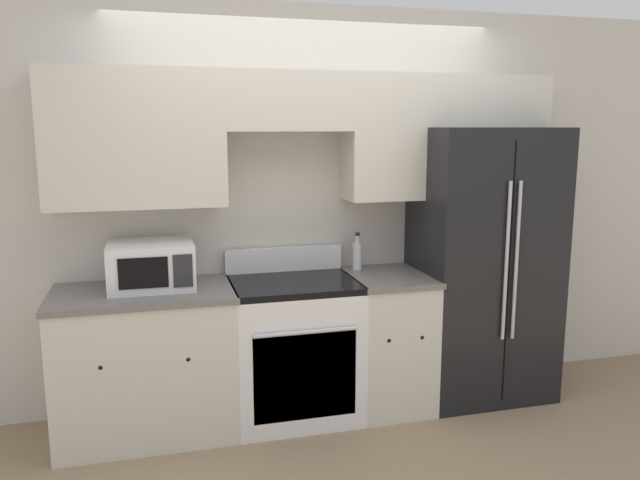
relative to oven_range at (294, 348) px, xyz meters
The scene contains 8 objects.
ground_plane 0.57m from the oven_range, 61.00° to the right, with size 12.00×12.00×0.00m, color #937A5B.
wall_back 1.08m from the oven_range, 56.84° to the left, with size 8.00×0.39×2.60m.
lower_cabinets_left 0.90m from the oven_range, behind, with size 1.05×0.64×0.89m.
lower_cabinets_right 0.63m from the oven_range, ahead, with size 0.51×0.64×0.89m.
oven_range is the anchor object (origin of this frame).
refrigerator 1.40m from the oven_range, ahead, with size 0.89×0.74×1.83m.
microwave 1.02m from the oven_range, behind, with size 0.49×0.42×0.27m.
bottle 0.75m from the oven_range, 22.06° to the left, with size 0.06×0.06×0.25m.
Camera 1 is at (-1.00, -3.37, 1.82)m, focal length 35.00 mm.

